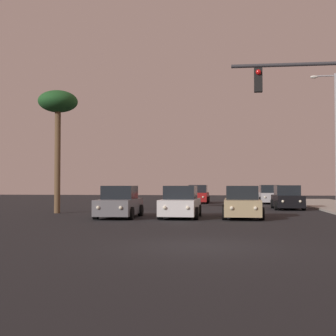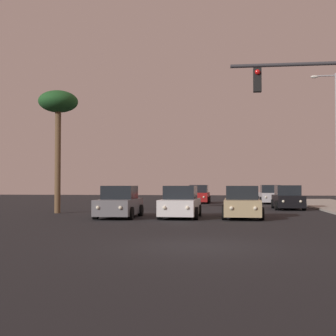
% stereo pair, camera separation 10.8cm
% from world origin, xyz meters
% --- Properties ---
extents(ground_plane, '(120.00, 120.00, 0.00)m').
position_xyz_m(ground_plane, '(0.00, 0.00, 0.00)').
color(ground_plane, black).
extents(car_tan, '(2.04, 4.32, 1.68)m').
position_xyz_m(car_tan, '(1.58, 11.20, 0.76)').
color(car_tan, tan).
rests_on(car_tan, ground).
extents(car_black, '(2.04, 4.32, 1.68)m').
position_xyz_m(car_black, '(5.02, 20.20, 0.76)').
color(car_black, black).
rests_on(car_black, ground).
extents(car_grey, '(2.04, 4.32, 1.68)m').
position_xyz_m(car_grey, '(-4.84, 10.81, 0.76)').
color(car_grey, slate).
rests_on(car_grey, ground).
extents(car_white, '(2.04, 4.33, 1.68)m').
position_xyz_m(car_white, '(-1.63, 11.10, 0.76)').
color(car_white, silver).
rests_on(car_white, ground).
extents(car_red, '(2.04, 4.32, 1.68)m').
position_xyz_m(car_red, '(-1.79, 29.79, 0.76)').
color(car_red, maroon).
rests_on(car_red, ground).
extents(car_silver, '(2.04, 4.32, 1.68)m').
position_xyz_m(car_silver, '(4.66, 29.67, 0.76)').
color(car_silver, '#B7B7BC').
rests_on(car_silver, ground).
extents(street_lamp, '(1.74, 0.24, 9.00)m').
position_xyz_m(street_lamp, '(7.89, 18.52, 5.12)').
color(street_lamp, '#99999E').
rests_on(street_lamp, sidewalk_right).
extents(palm_tree_near, '(2.40, 2.40, 7.49)m').
position_xyz_m(palm_tree_near, '(-9.44, 14.00, 6.47)').
color(palm_tree_near, brown).
rests_on(palm_tree_near, ground).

